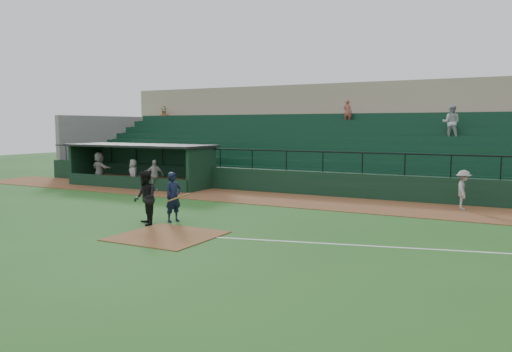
% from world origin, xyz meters
% --- Properties ---
extents(ground, '(90.00, 90.00, 0.00)m').
position_xyz_m(ground, '(0.00, 0.00, 0.00)').
color(ground, '#20531A').
rests_on(ground, ground).
extents(warning_track, '(40.00, 4.00, 0.03)m').
position_xyz_m(warning_track, '(0.00, 8.00, 0.01)').
color(warning_track, brown).
rests_on(warning_track, ground).
extents(home_plate_dirt, '(3.00, 3.00, 0.03)m').
position_xyz_m(home_plate_dirt, '(0.00, -1.00, 0.01)').
color(home_plate_dirt, brown).
rests_on(home_plate_dirt, ground).
extents(foul_line, '(17.49, 4.44, 0.01)m').
position_xyz_m(foul_line, '(8.00, 1.20, 0.01)').
color(foul_line, white).
rests_on(foul_line, ground).
extents(stadium_structure, '(38.00, 13.08, 6.40)m').
position_xyz_m(stadium_structure, '(0.00, 16.46, 2.30)').
color(stadium_structure, black).
rests_on(stadium_structure, ground).
extents(dugout, '(8.90, 3.20, 2.42)m').
position_xyz_m(dugout, '(-9.75, 9.56, 1.33)').
color(dugout, black).
rests_on(dugout, ground).
extents(batter_at_plate, '(1.09, 0.75, 1.82)m').
position_xyz_m(batter_at_plate, '(-1.33, 1.10, 0.91)').
color(batter_at_plate, black).
rests_on(batter_at_plate, ground).
extents(umpire, '(1.19, 1.16, 1.93)m').
position_xyz_m(umpire, '(-1.84, 0.14, 0.96)').
color(umpire, black).
rests_on(umpire, ground).
extents(runner, '(0.72, 1.12, 1.65)m').
position_xyz_m(runner, '(7.70, 8.76, 0.85)').
color(runner, gray).
rests_on(runner, warning_track).
extents(dugout_player_a, '(1.03, 0.87, 1.65)m').
position_xyz_m(dugout_player_a, '(-7.59, 7.69, 0.85)').
color(dugout_player_a, '#A6A19C').
rests_on(dugout_player_a, warning_track).
extents(dugout_player_b, '(0.93, 0.85, 1.60)m').
position_xyz_m(dugout_player_b, '(-9.39, 8.10, 0.83)').
color(dugout_player_b, '#9F9A95').
rests_on(dugout_player_b, warning_track).
extents(dugout_player_c, '(1.89, 1.04, 1.94)m').
position_xyz_m(dugout_player_c, '(-11.96, 8.13, 1.00)').
color(dugout_player_c, gray).
rests_on(dugout_player_c, warning_track).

